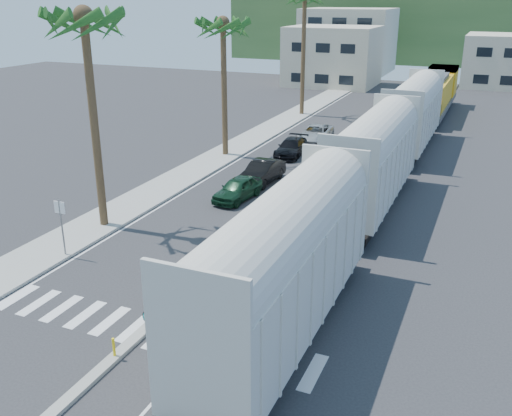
% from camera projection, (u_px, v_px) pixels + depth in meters
% --- Properties ---
extents(ground, '(140.00, 140.00, 0.00)m').
position_uv_depth(ground, '(173.00, 306.00, 23.62)').
color(ground, '#28282B').
rests_on(ground, ground).
extents(sidewalk, '(3.00, 90.00, 0.15)m').
position_uv_depth(sidewalk, '(239.00, 146.00, 48.24)').
color(sidewalk, gray).
rests_on(sidewalk, ground).
extents(rails, '(1.56, 100.00, 0.06)m').
position_uv_depth(rails, '(407.00, 154.00, 45.89)').
color(rails, black).
rests_on(rails, ground).
extents(median, '(0.45, 60.00, 0.85)m').
position_uv_depth(median, '(317.00, 173.00, 40.78)').
color(median, gray).
rests_on(median, ground).
extents(crosswalk, '(14.00, 2.20, 0.01)m').
position_uv_depth(crosswalk, '(146.00, 330.00, 21.90)').
color(crosswalk, silver).
rests_on(crosswalk, ground).
extents(lane_markings, '(9.42, 90.00, 0.01)m').
position_uv_depth(lane_markings, '(310.00, 154.00, 45.94)').
color(lane_markings, silver).
rests_on(lane_markings, ground).
extents(freight_train, '(3.00, 60.94, 5.85)m').
position_uv_depth(freight_train, '(392.00, 141.00, 38.23)').
color(freight_train, beige).
rests_on(freight_train, ground).
extents(palm_trees, '(3.50, 37.20, 13.75)m').
position_uv_depth(palm_trees, '(229.00, 13.00, 42.34)').
color(palm_trees, brown).
rests_on(palm_trees, ground).
extents(street_sign, '(0.60, 0.08, 3.00)m').
position_uv_depth(street_sign, '(61.00, 220.00, 27.33)').
color(street_sign, slate).
rests_on(street_sign, ground).
extents(buildings, '(38.00, 27.00, 10.00)m').
position_uv_depth(buildings, '(380.00, 49.00, 86.15)').
color(buildings, '#B8AE92').
rests_on(buildings, ground).
extents(hillside, '(80.00, 20.00, 12.00)m').
position_uv_depth(hillside, '(445.00, 29.00, 107.64)').
color(hillside, '#385628').
rests_on(hillside, ground).
extents(car_lead, '(2.55, 4.53, 1.42)m').
position_uv_depth(car_lead, '(238.00, 189.00, 35.60)').
color(car_lead, '#10321D').
rests_on(car_lead, ground).
extents(car_second, '(2.07, 4.79, 1.53)m').
position_uv_depth(car_second, '(262.00, 172.00, 38.74)').
color(car_second, black).
rests_on(car_second, ground).
extents(car_third, '(2.45, 4.89, 1.35)m').
position_uv_depth(car_third, '(291.00, 147.00, 45.35)').
color(car_third, black).
rests_on(car_third, ground).
extents(car_rear, '(3.01, 5.43, 1.43)m').
position_uv_depth(car_rear, '(316.00, 133.00, 49.79)').
color(car_rear, '#B5B8BB').
rests_on(car_rear, ground).
extents(cyclist, '(1.07, 1.91, 2.15)m').
position_uv_depth(cyclist, '(159.00, 313.00, 21.79)').
color(cyclist, '#9EA0A5').
rests_on(cyclist, ground).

